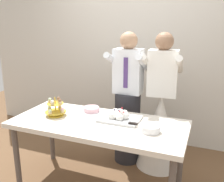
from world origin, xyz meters
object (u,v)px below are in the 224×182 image
at_px(dessert_table, 98,128).
at_px(plate_stack, 151,128).
at_px(round_cake, 91,110).
at_px(cupcake_stand, 56,108).
at_px(main_cake_tray, 119,116).
at_px(person_groom, 128,106).
at_px(person_bride, 160,122).

distance_m(dessert_table, plate_stack, 0.57).
height_order(plate_stack, round_cake, plate_stack).
bearing_deg(cupcake_stand, round_cake, 37.92).
bearing_deg(cupcake_stand, main_cake_tray, 11.25).
bearing_deg(main_cake_tray, cupcake_stand, -168.75).
bearing_deg(round_cake, cupcake_stand, -142.08).
bearing_deg(cupcake_stand, dessert_table, 1.03).
bearing_deg(person_groom, plate_stack, -56.92).
height_order(main_cake_tray, person_groom, person_groom).
relative_size(round_cake, person_bride, 0.14).
bearing_deg(person_groom, round_cake, -124.65).
height_order(dessert_table, cupcake_stand, cupcake_stand).
xyz_separation_m(dessert_table, plate_stack, (0.56, -0.04, 0.11)).
height_order(main_cake_tray, plate_stack, main_cake_tray).
relative_size(cupcake_stand, plate_stack, 1.24).
height_order(round_cake, person_bride, person_bride).
distance_m(cupcake_stand, plate_stack, 1.06).
height_order(dessert_table, main_cake_tray, main_cake_tray).
height_order(round_cake, person_groom, person_groom).
bearing_deg(person_bride, main_cake_tray, -119.88).
bearing_deg(plate_stack, person_bride, 93.59).
bearing_deg(person_bride, plate_stack, -86.41).
distance_m(plate_stack, round_cake, 0.80).
relative_size(main_cake_tray, person_bride, 0.26).
bearing_deg(person_groom, cupcake_stand, -132.18).
relative_size(dessert_table, cupcake_stand, 7.83).
xyz_separation_m(plate_stack, person_groom, (-0.46, 0.70, -0.06)).
bearing_deg(cupcake_stand, person_bride, 34.74).
distance_m(main_cake_tray, person_bride, 0.69).
relative_size(cupcake_stand, person_bride, 0.14).
bearing_deg(dessert_table, round_cake, 129.26).
bearing_deg(main_cake_tray, plate_stack, -24.14).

